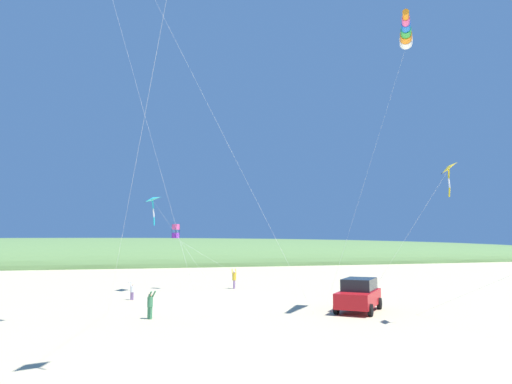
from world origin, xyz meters
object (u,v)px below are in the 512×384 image
cooler_box (341,303)px  parked_car (359,294)px  person_adult_flyer (234,278)px  person_child_green_jacket (132,290)px  kite_windsock_green_low_center (406,33)px  kite_delta_white_trailing (152,200)px  kite_delta_small_distant (448,169)px  kite_box_checkered_midright (176,231)px  person_child_grey_jacket (150,304)px

cooler_box → parked_car: bearing=-179.1°
person_adult_flyer → person_child_green_jacket: person_adult_flyer is taller
kite_windsock_green_low_center → kite_delta_white_trailing: size_ratio=2.06×
parked_car → person_child_green_jacket: size_ratio=3.60×
kite_delta_white_trailing → kite_delta_small_distant: kite_delta_white_trailing is taller
person_adult_flyer → kite_delta_white_trailing: size_ratio=0.22×
person_child_green_jacket → kite_box_checkered_midright: (6.20, -3.68, 4.25)m
person_child_green_jacket → kite_delta_white_trailing: 8.26m
person_child_grey_jacket → kite_delta_small_distant: size_ratio=0.19×
cooler_box → kite_windsock_green_low_center: size_ratio=0.04×
person_child_grey_jacket → cooler_box: bearing=-83.7°
kite_box_checkered_midright → kite_delta_white_trailing: (-1.69, 2.16, 2.50)m
cooler_box → kite_delta_small_distant: 10.90m
person_child_grey_jacket → kite_windsock_green_low_center: kite_windsock_green_low_center is taller
kite_delta_small_distant → kite_windsock_green_low_center: bearing=-3.4°
person_child_green_jacket → person_adult_flyer: bearing=-58.2°
cooler_box → person_child_grey_jacket: 11.71m
parked_car → kite_delta_small_distant: size_ratio=0.58×
parked_car → kite_box_checkered_midright: 18.10m
person_child_green_jacket → kite_delta_small_distant: kite_delta_small_distant is taller
person_adult_flyer → kite_box_checkered_midright: (0.82, 4.99, 4.00)m
person_child_green_jacket → kite_delta_white_trailing: size_ratio=0.16×
cooler_box → person_child_green_jacket: size_ratio=0.51×
person_child_grey_jacket → kite_delta_small_distant: (-6.77, -13.20, 6.60)m
kite_windsock_green_low_center → kite_box_checkered_midright: kite_windsock_green_low_center is taller
kite_windsock_green_low_center → kite_delta_white_trailing: (16.67, 12.50, -8.21)m
person_child_grey_jacket → kite_delta_white_trailing: kite_delta_white_trailing is taller
cooler_box → kite_box_checkered_midright: size_ratio=0.08×
kite_delta_white_trailing → kite_delta_small_distant: bearing=-147.9°
person_child_green_jacket → cooler_box: bearing=-119.9°
parked_car → kite_delta_white_trailing: bearing=38.2°
parked_car → kite_box_checkered_midright: bearing=29.3°
kite_box_checkered_midright → kite_delta_small_distant: size_ratio=0.98×
parked_car → kite_box_checkered_midright: kite_box_checkered_midright is taller
person_adult_flyer → kite_box_checkered_midright: kite_box_checkered_midright is taller
parked_car → kite_delta_small_distant: bearing=-165.4°
person_adult_flyer → person_child_grey_jacket: size_ratio=1.17×
parked_car → person_child_green_jacket: parked_car is taller
person_child_green_jacket → kite_windsock_green_low_center: kite_windsock_green_low_center is taller
person_child_grey_jacket → kite_box_checkered_midright: bearing=-11.8°
kite_delta_white_trailing → person_child_grey_jacket: bearing=176.1°
person_child_grey_jacket → kite_delta_small_distant: bearing=-117.2°
person_adult_flyer → kite_delta_small_distant: 22.10m
parked_car → person_adult_flyer: size_ratio=2.63×
kite_windsock_green_low_center → kite_delta_small_distant: 8.76m
cooler_box → kite_box_checkered_midright: (13.26, 8.59, 4.71)m
person_child_green_jacket → kite_windsock_green_low_center: (-12.16, -14.03, 14.96)m
person_adult_flyer → kite_box_checkered_midright: bearing=80.7°
parked_car → person_child_green_jacket: 15.38m
kite_windsock_green_low_center → cooler_box: bearing=18.9°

